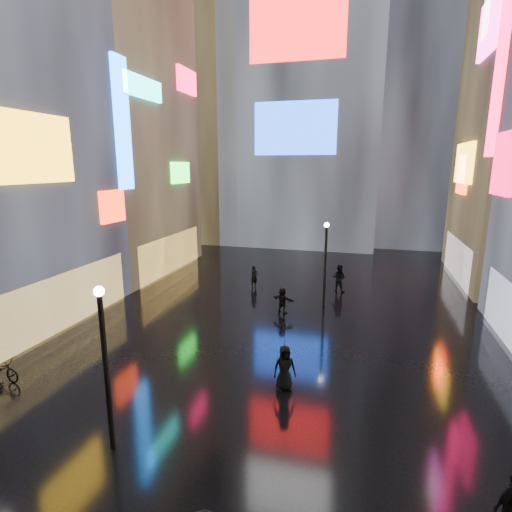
% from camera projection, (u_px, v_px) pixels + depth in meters
% --- Properties ---
extents(ground, '(140.00, 140.00, 0.00)m').
position_uv_depth(ground, '(291.00, 308.00, 24.40)').
color(ground, black).
rests_on(ground, ground).
extents(building_left_far, '(10.28, 12.00, 22.00)m').
position_uv_depth(building_left_far, '(110.00, 134.00, 31.77)').
color(building_left_far, black).
rests_on(building_left_far, ground).
extents(tower_main, '(16.00, 14.20, 42.00)m').
position_uv_depth(tower_main, '(308.00, 47.00, 43.05)').
color(tower_main, black).
rests_on(tower_main, ground).
extents(tower_flank_right, '(12.00, 12.00, 34.00)m').
position_uv_depth(tower_flank_right, '(421.00, 84.00, 42.72)').
color(tower_flank_right, black).
rests_on(tower_flank_right, ground).
extents(tower_flank_left, '(10.00, 10.00, 26.00)m').
position_uv_depth(tower_flank_left, '(208.00, 125.00, 45.84)').
color(tower_flank_left, black).
rests_on(tower_flank_left, ground).
extents(lamp_near, '(0.30, 0.30, 5.20)m').
position_uv_depth(lamp_near, '(105.00, 360.00, 11.65)').
color(lamp_near, black).
rests_on(lamp_near, ground).
extents(lamp_far, '(0.30, 0.30, 5.20)m').
position_uv_depth(lamp_far, '(325.00, 259.00, 24.14)').
color(lamp_far, black).
rests_on(lamp_far, ground).
extents(pedestrian_4, '(1.03, 0.87, 1.79)m').
position_uv_depth(pedestrian_4, '(285.00, 368.00, 15.33)').
color(pedestrian_4, black).
rests_on(pedestrian_4, ground).
extents(pedestrian_5, '(1.49, 0.94, 1.53)m').
position_uv_depth(pedestrian_5, '(282.00, 301.00, 23.37)').
color(pedestrian_5, black).
rests_on(pedestrian_5, ground).
extents(pedestrian_6, '(0.66, 0.68, 1.58)m').
position_uv_depth(pedestrian_6, '(254.00, 277.00, 28.26)').
color(pedestrian_6, black).
rests_on(pedestrian_6, ground).
extents(pedestrian_7, '(1.07, 0.94, 1.88)m').
position_uv_depth(pedestrian_7, '(339.00, 278.00, 27.38)').
color(pedestrian_7, black).
rests_on(pedestrian_7, ground).
extents(umbrella_2, '(1.39, 1.39, 0.90)m').
position_uv_depth(umbrella_2, '(285.00, 335.00, 15.04)').
color(umbrella_2, black).
rests_on(umbrella_2, pedestrian_4).
extents(bicycle, '(1.92, 0.84, 0.98)m').
position_uv_depth(bicycle, '(1.00, 369.00, 16.10)').
color(bicycle, black).
rests_on(bicycle, ground).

